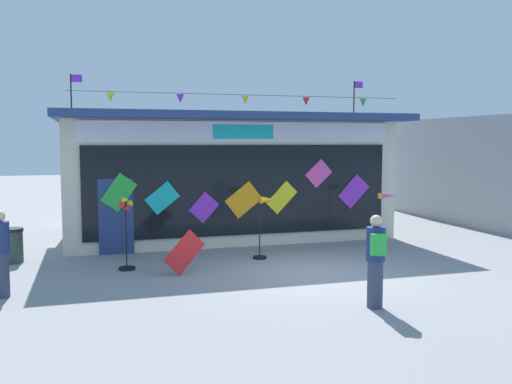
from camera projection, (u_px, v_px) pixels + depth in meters
name	position (u px, v px, depth m)	size (l,w,h in m)	color
ground_plane	(313.00, 274.00, 12.44)	(80.00, 80.00, 0.00)	gray
kite_shop_building	(224.00, 175.00, 17.65)	(10.03, 5.61, 5.01)	beige
wind_spinner_far_left	(126.00, 231.00, 12.76)	(0.38, 0.38, 1.71)	black
wind_spinner_left	(265.00, 217.00, 14.01)	(0.62, 0.35, 1.60)	black
wind_spinner_center_left	(383.00, 218.00, 14.93)	(0.68, 0.39, 1.59)	black
person_near_camera	(376.00, 259.00, 9.84)	(0.38, 0.48, 1.68)	#333D56
person_mid_plaza	(1.00, 253.00, 10.53)	(0.34, 0.34, 1.68)	#333D56
trash_bin	(13.00, 245.00, 13.57)	(0.52, 0.52, 0.85)	#2D4238
display_kite_on_ground	(185.00, 252.00, 12.39)	(0.51, 0.03, 0.92)	red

